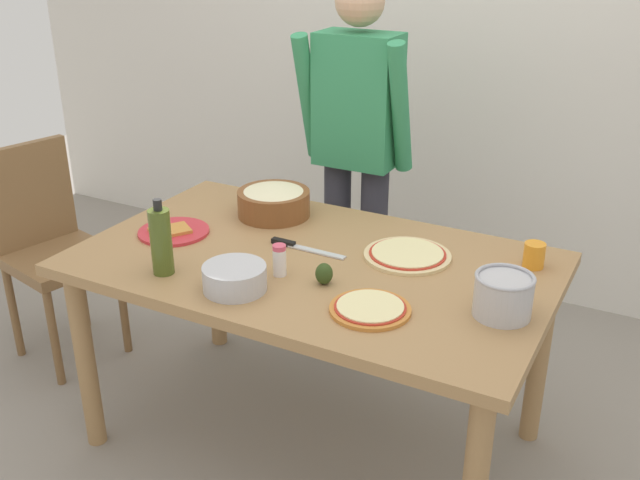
% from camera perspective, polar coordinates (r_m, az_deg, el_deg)
% --- Properties ---
extents(ground, '(8.00, 8.00, 0.00)m').
position_cam_1_polar(ground, '(2.89, -0.48, -15.21)').
color(ground, gray).
extents(wall_back, '(5.60, 0.10, 2.60)m').
position_cam_1_polar(wall_back, '(3.76, 11.62, 15.51)').
color(wall_back, silver).
rests_on(wall_back, ground).
extents(dining_table, '(1.60, 0.96, 0.76)m').
position_cam_1_polar(dining_table, '(2.52, -0.54, -3.34)').
color(dining_table, '#A37A4C').
rests_on(dining_table, ground).
extents(person_cook, '(0.49, 0.25, 1.62)m').
position_cam_1_polar(person_cook, '(3.13, 2.88, 7.53)').
color(person_cook, '#2D2D38').
rests_on(person_cook, ground).
extents(chair_wooden_left, '(0.48, 0.48, 0.95)m').
position_cam_1_polar(chair_wooden_left, '(3.37, -20.42, -0.01)').
color(chair_wooden_left, brown).
rests_on(chair_wooden_left, ground).
extents(pizza_raw_on_board, '(0.30, 0.30, 0.02)m').
position_cam_1_polar(pizza_raw_on_board, '(2.50, 6.86, -1.15)').
color(pizza_raw_on_board, beige).
rests_on(pizza_raw_on_board, dining_table).
extents(pizza_cooked_on_tray, '(0.24, 0.24, 0.02)m').
position_cam_1_polar(pizza_cooked_on_tray, '(2.16, 3.95, -5.37)').
color(pizza_cooked_on_tray, '#C67A33').
rests_on(pizza_cooked_on_tray, dining_table).
extents(plate_with_slice, '(0.26, 0.26, 0.02)m').
position_cam_1_polar(plate_with_slice, '(2.72, -11.42, 0.66)').
color(plate_with_slice, red).
rests_on(plate_with_slice, dining_table).
extents(popcorn_bowl, '(0.28, 0.28, 0.11)m').
position_cam_1_polar(popcorn_bowl, '(2.82, -3.64, 3.11)').
color(popcorn_bowl, brown).
rests_on(popcorn_bowl, dining_table).
extents(mixing_bowl_steel, '(0.20, 0.20, 0.08)m').
position_cam_1_polar(mixing_bowl_steel, '(2.28, -6.70, -2.96)').
color(mixing_bowl_steel, '#B7B7BC').
rests_on(mixing_bowl_steel, dining_table).
extents(olive_oil_bottle, '(0.07, 0.07, 0.26)m').
position_cam_1_polar(olive_oil_bottle, '(2.39, -12.33, -0.08)').
color(olive_oil_bottle, '#47561E').
rests_on(olive_oil_bottle, dining_table).
extents(steel_pot, '(0.17, 0.17, 0.13)m').
position_cam_1_polar(steel_pot, '(2.17, 14.15, -4.19)').
color(steel_pot, '#B7B7BC').
rests_on(steel_pot, dining_table).
extents(cup_orange, '(0.07, 0.07, 0.08)m').
position_cam_1_polar(cup_orange, '(2.51, 16.41, -1.15)').
color(cup_orange, orange).
rests_on(cup_orange, dining_table).
extents(salt_shaker, '(0.04, 0.04, 0.11)m').
position_cam_1_polar(salt_shaker, '(2.35, -3.19, -1.58)').
color(salt_shaker, white).
rests_on(salt_shaker, dining_table).
extents(chef_knife, '(0.29, 0.03, 0.02)m').
position_cam_1_polar(chef_knife, '(2.55, -1.67, -0.52)').
color(chef_knife, silver).
rests_on(chef_knife, dining_table).
extents(avocado, '(0.06, 0.06, 0.07)m').
position_cam_1_polar(avocado, '(2.30, 0.32, -2.65)').
color(avocado, '#2D4219').
rests_on(avocado, dining_table).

